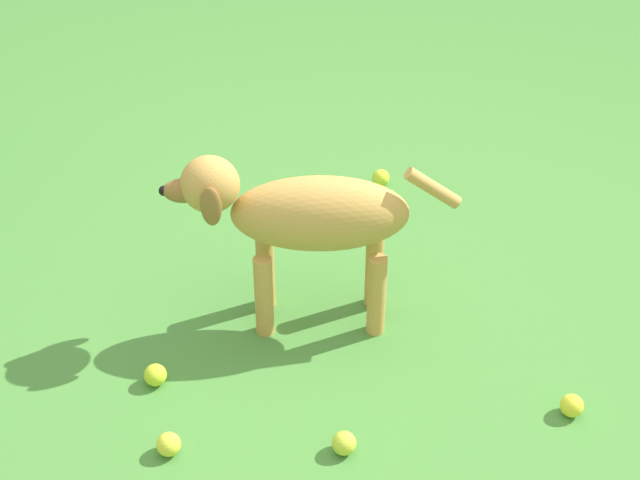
{
  "coord_description": "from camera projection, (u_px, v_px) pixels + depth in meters",
  "views": [
    {
      "loc": [
        -0.99,
        -1.95,
        1.96
      ],
      "look_at": [
        -0.08,
        0.11,
        0.3
      ],
      "focal_mm": 53.06,
      "sensor_mm": 36.0,
      "label": 1
    }
  ],
  "objects": [
    {
      "name": "tennis_ball_1",
      "position": [
        155.0,
        375.0,
        2.72
      ],
      "size": [
        0.07,
        0.07,
        0.07
      ],
      "primitive_type": "sphere",
      "color": "#C0D92B",
      "rests_on": "ground"
    },
    {
      "name": "dog",
      "position": [
        303.0,
        216.0,
        2.75
      ],
      "size": [
        0.81,
        0.42,
        0.59
      ],
      "rotation": [
        0.0,
        0.0,
        2.74
      ],
      "color": "#C69347",
      "rests_on": "ground"
    },
    {
      "name": "tennis_ball_0",
      "position": [
        381.0,
        178.0,
        3.57
      ],
      "size": [
        0.07,
        0.07,
        0.07
      ],
      "primitive_type": "sphere",
      "color": "#C2D62D",
      "rests_on": "ground"
    },
    {
      "name": "tennis_ball_3",
      "position": [
        572.0,
        406.0,
        2.63
      ],
      "size": [
        0.07,
        0.07,
        0.07
      ],
      "primitive_type": "sphere",
      "color": "yellow",
      "rests_on": "ground"
    },
    {
      "name": "tennis_ball_4",
      "position": [
        169.0,
        444.0,
        2.51
      ],
      "size": [
        0.07,
        0.07,
        0.07
      ],
      "primitive_type": "sphere",
      "color": "yellow",
      "rests_on": "ground"
    },
    {
      "name": "tennis_ball_2",
      "position": [
        344.0,
        443.0,
        2.52
      ],
      "size": [
        0.07,
        0.07,
        0.07
      ],
      "primitive_type": "sphere",
      "color": "#C1D439",
      "rests_on": "ground"
    },
    {
      "name": "ground",
      "position": [
        359.0,
        332.0,
        2.92
      ],
      "size": [
        14.0,
        14.0,
        0.0
      ],
      "primitive_type": "plane",
      "color": "#478438"
    }
  ]
}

